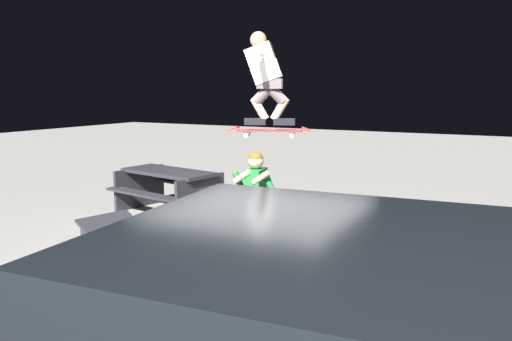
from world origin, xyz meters
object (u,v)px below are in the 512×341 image
at_px(skateboard, 270,131).
at_px(picnic_table_back, 168,185).
at_px(ledge_box_main, 249,230).
at_px(kicker_ramp, 121,238).
at_px(skater_airborne, 265,74).
at_px(person_sitting_on_ledge, 253,201).

height_order(skateboard, picnic_table_back, skateboard).
height_order(ledge_box_main, picnic_table_back, picnic_table_back).
height_order(ledge_box_main, kicker_ramp, ledge_box_main).
distance_m(skateboard, skater_airborne, 0.69).
distance_m(person_sitting_on_ledge, picnic_table_back, 2.86).
height_order(skateboard, skater_airborne, skater_airborne).
relative_size(skateboard, kicker_ramp, 0.83).
xyz_separation_m(ledge_box_main, person_sitting_on_ledge, (-0.26, 0.37, 0.50)).
bearing_deg(skater_airborne, person_sitting_on_ledge, 68.28).
bearing_deg(ledge_box_main, skateboard, 156.54).
bearing_deg(skateboard, kicker_ramp, 12.74).
xyz_separation_m(person_sitting_on_ledge, kicker_ramp, (1.95, 0.27, -0.69)).
bearing_deg(picnic_table_back, ledge_box_main, 153.60).
bearing_deg(picnic_table_back, person_sitting_on_ledge, 149.33).
xyz_separation_m(ledge_box_main, kicker_ramp, (1.69, 0.64, -0.19)).
bearing_deg(kicker_ramp, ledge_box_main, -159.31).
bearing_deg(person_sitting_on_ledge, kicker_ramp, 7.90).
bearing_deg(picnic_table_back, skateboard, 154.03).
relative_size(person_sitting_on_ledge, skater_airborne, 1.21).
relative_size(skateboard, skater_airborne, 0.92).
xyz_separation_m(skater_airborne, picnic_table_back, (2.52, -1.27, -1.80)).
relative_size(kicker_ramp, picnic_table_back, 0.65).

